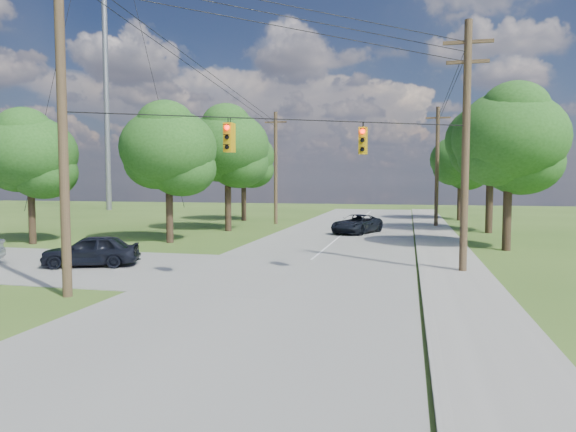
% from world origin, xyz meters
% --- Properties ---
extents(ground, '(140.00, 140.00, 0.00)m').
position_xyz_m(ground, '(0.00, 0.00, 0.00)').
color(ground, '#36561C').
rests_on(ground, ground).
extents(main_road, '(10.00, 100.00, 0.03)m').
position_xyz_m(main_road, '(2.00, 5.00, 0.01)').
color(main_road, gray).
rests_on(main_road, ground).
extents(sidewalk_east, '(2.60, 100.00, 0.12)m').
position_xyz_m(sidewalk_east, '(8.70, 5.00, 0.06)').
color(sidewalk_east, gray).
rests_on(sidewalk_east, ground).
extents(pole_sw, '(2.00, 0.32, 12.00)m').
position_xyz_m(pole_sw, '(-4.60, 0.40, 6.23)').
color(pole_sw, brown).
rests_on(pole_sw, ground).
extents(pole_ne, '(2.00, 0.32, 10.50)m').
position_xyz_m(pole_ne, '(8.90, 8.00, 5.47)').
color(pole_ne, brown).
rests_on(pole_ne, ground).
extents(pole_north_e, '(2.00, 0.32, 10.00)m').
position_xyz_m(pole_north_e, '(8.90, 30.00, 5.13)').
color(pole_north_e, brown).
rests_on(pole_north_e, ground).
extents(pole_north_w, '(2.00, 0.32, 10.00)m').
position_xyz_m(pole_north_w, '(-5.00, 30.00, 5.13)').
color(pole_north_w, brown).
rests_on(pole_north_w, ground).
extents(power_lines, '(13.93, 29.62, 4.93)m').
position_xyz_m(power_lines, '(1.50, 11.54, 9.15)').
color(power_lines, black).
rests_on(power_lines, ground).
extents(traffic_signals, '(4.91, 3.27, 1.05)m').
position_xyz_m(traffic_signals, '(2.55, 4.43, 5.50)').
color(traffic_signals, '#C4930B').
rests_on(traffic_signals, ground).
extents(radio_mast, '(0.70, 0.70, 45.00)m').
position_xyz_m(radio_mast, '(-32.00, 46.00, 22.50)').
color(radio_mast, gray).
rests_on(radio_mast, ground).
extents(tree_w_near, '(6.00, 6.00, 8.40)m').
position_xyz_m(tree_w_near, '(-8.00, 15.00, 5.92)').
color(tree_w_near, '#412D20').
rests_on(tree_w_near, ground).
extents(tree_w_mid, '(6.40, 6.40, 9.22)m').
position_xyz_m(tree_w_mid, '(-7.00, 23.00, 6.58)').
color(tree_w_mid, '#412D20').
rests_on(tree_w_mid, ground).
extents(tree_w_far, '(6.00, 6.00, 8.73)m').
position_xyz_m(tree_w_far, '(-9.00, 33.00, 6.25)').
color(tree_w_far, '#412D20').
rests_on(tree_w_far, ground).
extents(tree_e_near, '(6.20, 6.20, 8.81)m').
position_xyz_m(tree_e_near, '(12.00, 16.00, 6.25)').
color(tree_e_near, '#412D20').
rests_on(tree_e_near, ground).
extents(tree_e_mid, '(6.60, 6.60, 9.64)m').
position_xyz_m(tree_e_mid, '(12.50, 26.00, 6.91)').
color(tree_e_mid, '#412D20').
rests_on(tree_e_mid, ground).
extents(tree_e_far, '(5.80, 5.80, 8.32)m').
position_xyz_m(tree_e_far, '(11.50, 38.00, 5.92)').
color(tree_e_far, '#412D20').
rests_on(tree_e_far, ground).
extents(tree_cross_n, '(5.60, 5.60, 7.91)m').
position_xyz_m(tree_cross_n, '(-16.00, 12.50, 5.59)').
color(tree_cross_n, '#412D20').
rests_on(tree_cross_n, ground).
extents(car_cross_dark, '(4.55, 3.02, 1.44)m').
position_xyz_m(car_cross_dark, '(-7.39, 5.86, 0.75)').
color(car_cross_dark, black).
rests_on(car_cross_dark, cross_road).
extents(car_main_north, '(3.88, 5.44, 1.38)m').
position_xyz_m(car_main_north, '(2.93, 23.26, 0.72)').
color(car_main_north, black).
rests_on(car_main_north, main_road).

